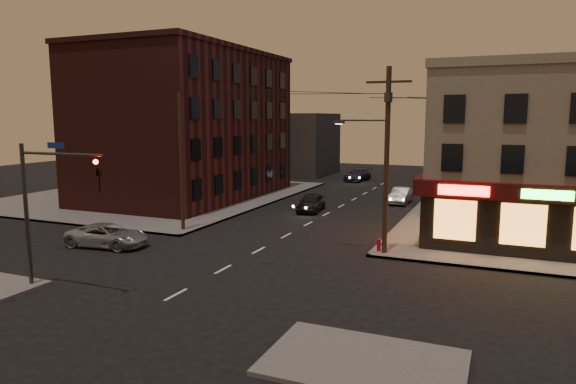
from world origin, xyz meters
The scene contains 16 objects.
ground centered at (0.00, 0.00, 0.00)m, with size 120.00×120.00×0.00m, color black.
sidewalk_nw centered at (-18.00, 19.00, 0.07)m, with size 24.00×28.00×0.15m, color #514F4C.
pizza_building centered at (15.93, 13.43, 5.35)m, with size 15.85×12.85×10.50m.
brick_apartment centered at (-14.50, 19.00, 6.65)m, with size 12.00×20.00×13.00m, color #421815.
bg_building_ne_a centered at (14.00, 38.00, 3.50)m, with size 10.00×12.00×7.00m, color #3F3D3A.
bg_building_nw centered at (-13.00, 42.00, 4.00)m, with size 9.00×10.00×8.00m, color #3F3D3A.
bg_building_ne_b centered at (12.00, 52.00, 3.00)m, with size 8.00×8.00×6.00m, color #3F3D3A.
utility_pole_main centered at (6.68, 5.80, 5.76)m, with size 4.20×0.44×10.00m.
utility_pole_far centered at (6.80, 32.00, 4.65)m, with size 0.26×0.26×9.00m, color #382619.
utility_pole_west centered at (-6.80, 6.50, 4.65)m, with size 0.24×0.24×9.00m, color #382619.
traffic_signal centered at (-5.57, -5.60, 4.16)m, with size 4.49×0.32×6.47m.
suv_cross centered at (-8.52, 1.35, 0.67)m, with size 2.22×4.82×1.34m, color gray.
sedan_near centered at (-1.53, 16.72, 0.72)m, with size 1.70×4.21×1.44m, color black.
sedan_mid centered at (4.40, 23.48, 0.69)m, with size 1.46×4.19×1.38m, color slate.
sedan_far centered at (-3.40, 37.71, 0.72)m, with size 2.02×4.96×1.44m, color #1B2137.
fire_hydrant centered at (6.45, 6.00, 0.55)m, with size 0.32×0.32×0.74m.
Camera 1 is at (12.61, -21.50, 7.51)m, focal length 32.00 mm.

